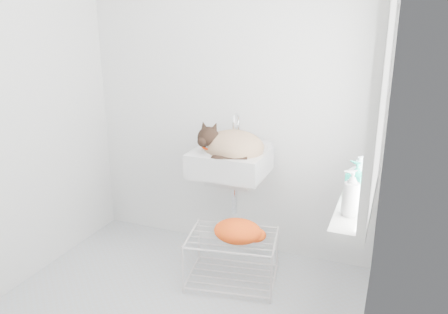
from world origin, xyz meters
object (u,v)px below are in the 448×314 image
at_px(sink, 230,151).
at_px(bottle_a, 349,215).
at_px(cat, 231,146).
at_px(bottle_c, 357,189).
at_px(bottle_b, 355,197).
at_px(wire_rack, 232,262).

height_order(sink, bottle_a, sink).
distance_m(cat, bottle_c, 0.97).
bearing_deg(bottle_a, bottle_b, 90.00).
relative_size(sink, bottle_c, 2.82).
bearing_deg(cat, sink, 122.17).
height_order(wire_rack, bottle_b, bottle_b).
relative_size(wire_rack, bottle_a, 3.06).
xyz_separation_m(sink, wire_rack, (0.12, -0.26, -0.70)).
bearing_deg(bottle_b, cat, 149.58).
distance_m(cat, bottle_a, 1.16).
relative_size(bottle_b, bottle_c, 1.04).
distance_m(wire_rack, bottle_c, 1.06).
xyz_separation_m(cat, bottle_b, (0.88, -0.52, -0.04)).
bearing_deg(bottle_c, bottle_a, -90.00).
xyz_separation_m(bottle_a, bottle_b, (0.00, 0.24, 0.00)).
bearing_deg(wire_rack, bottle_b, -19.37).
bearing_deg(cat, bottle_c, -28.57).
relative_size(sink, cat, 1.12).
bearing_deg(sink, bottle_a, -40.99).
xyz_separation_m(bottle_a, bottle_c, (0.00, 0.35, 0.00)).
relative_size(wire_rack, bottle_b, 3.05).
height_order(sink, wire_rack, sink).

